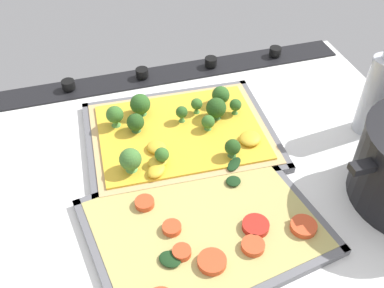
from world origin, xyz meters
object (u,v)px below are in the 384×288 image
(baking_tray_back, at_px, (205,228))
(veggie_pizza_back, at_px, (207,227))
(baking_tray_front, at_px, (180,137))
(broccoli_pizza, at_px, (179,130))
(oil_bottle, at_px, (378,94))

(baking_tray_back, distance_m, veggie_pizza_back, 0.01)
(baking_tray_front, distance_m, broccoli_pizza, 0.02)
(broccoli_pizza, relative_size, baking_tray_back, 0.88)
(baking_tray_back, height_order, oil_bottle, oil_bottle)
(veggie_pizza_back, bearing_deg, oil_bottle, -159.05)
(baking_tray_back, bearing_deg, oil_bottle, -159.85)
(baking_tray_back, bearing_deg, broccoli_pizza, -94.63)
(baking_tray_front, height_order, veggie_pizza_back, veggie_pizza_back)
(baking_tray_back, distance_m, oil_bottle, 0.41)
(baking_tray_front, height_order, broccoli_pizza, broccoli_pizza)
(baking_tray_front, xyz_separation_m, veggie_pizza_back, (0.02, 0.22, 0.01))
(veggie_pizza_back, bearing_deg, baking_tray_front, -94.81)
(veggie_pizza_back, bearing_deg, baking_tray_back, -75.35)
(baking_tray_front, relative_size, baking_tray_back, 0.94)
(baking_tray_front, relative_size, oil_bottle, 1.74)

